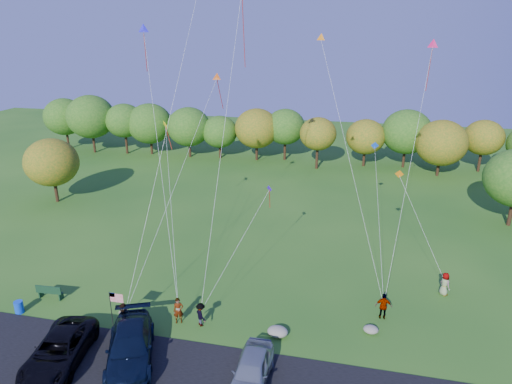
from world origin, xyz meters
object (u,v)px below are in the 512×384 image
at_px(flyer_d, 384,306).
at_px(trash_barrel, 19,307).
at_px(flyer_b, 124,317).
at_px(park_bench, 49,292).
at_px(minivan_dark, 59,350).
at_px(flyer_e, 445,284).
at_px(flyer_c, 201,315).
at_px(flyer_a, 178,311).
at_px(minivan_navy, 130,346).
at_px(minivan_silver, 252,371).

height_order(flyer_d, trash_barrel, flyer_d).
relative_size(flyer_b, park_bench, 0.97).
relative_size(minivan_dark, flyer_e, 3.38).
bearing_deg(flyer_c, trash_barrel, 51.02).
bearing_deg(minivan_dark, flyer_a, 34.63).
relative_size(minivan_dark, minivan_navy, 0.94).
bearing_deg(minivan_navy, flyer_d, 4.49).
bearing_deg(flyer_a, flyer_e, -0.02).
xyz_separation_m(flyer_a, park_bench, (-9.78, 0.53, -0.32)).
relative_size(flyer_d, trash_barrel, 2.14).
height_order(flyer_b, park_bench, flyer_b).
bearing_deg(minivan_navy, minivan_dark, 173.12).
bearing_deg(flyer_d, minivan_navy, 24.86).
xyz_separation_m(minivan_navy, flyer_d, (14.04, 7.28, -0.04)).
relative_size(minivan_silver, trash_barrel, 5.47).
bearing_deg(flyer_e, park_bench, 70.64).
bearing_deg(flyer_b, minivan_dark, -124.51).
bearing_deg(flyer_c, minivan_silver, -179.85).
relative_size(minivan_navy, flyer_d, 3.36).
bearing_deg(flyer_b, park_bench, 159.66).
xyz_separation_m(minivan_dark, flyer_d, (17.82, 8.36, 0.05)).
height_order(minivan_navy, flyer_a, minivan_navy).
xyz_separation_m(flyer_a, trash_barrel, (-10.71, -1.37, -0.45)).
relative_size(flyer_b, trash_barrel, 2.18).
height_order(minivan_navy, flyer_c, minivan_navy).
bearing_deg(trash_barrel, minivan_silver, -9.67).
height_order(minivan_silver, flyer_c, minivan_silver).
bearing_deg(flyer_b, flyer_d, 13.02).
height_order(minivan_dark, flyer_c, minivan_dark).
bearing_deg(park_bench, minivan_dark, -52.86).
bearing_deg(flyer_a, flyer_c, -21.95).
bearing_deg(minivan_dark, park_bench, 120.16).
distance_m(minivan_silver, trash_barrel, 16.73).
bearing_deg(flyer_c, minivan_navy, 99.45).
height_order(minivan_navy, minivan_silver, minivan_navy).
distance_m(minivan_dark, minivan_navy, 3.93).
xyz_separation_m(flyer_a, flyer_c, (1.49, 0.03, -0.09)).
bearing_deg(flyer_b, minivan_navy, -59.82).
distance_m(park_bench, trash_barrel, 2.12).
distance_m(minivan_dark, flyer_a, 7.14).
xyz_separation_m(minivan_silver, park_bench, (-15.56, 4.71, -0.29)).
relative_size(flyer_d, park_bench, 0.96).
relative_size(minivan_dark, trash_barrel, 6.80).
bearing_deg(flyer_e, trash_barrel, 73.83).
height_order(minivan_silver, flyer_d, flyer_d).
xyz_separation_m(flyer_b, flyer_c, (4.46, 1.49, -0.14)).
distance_m(flyer_a, trash_barrel, 10.81).
bearing_deg(flyer_a, minivan_silver, -58.76).
bearing_deg(minivan_silver, flyer_c, 135.08).
distance_m(flyer_b, flyer_e, 21.81).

